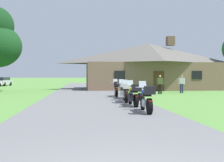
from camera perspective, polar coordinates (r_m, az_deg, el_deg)
The scene contains 11 objects.
ground_plane at distance 23.44m, azimuth -4.77°, elevation -2.85°, with size 500.00×500.00×0.00m, color #56893D.
asphalt_driveway at distance 21.44m, azimuth -4.63°, elevation -3.13°, with size 6.40×80.00×0.06m, color slate.
motorcycle_blue_nearest_to_camera at distance 11.70m, azimuth 7.11°, elevation -3.70°, with size 0.66×2.08×1.30m.
motorcycle_yellow_second_in_row at distance 14.09m, azimuth 4.53°, elevation -2.94°, with size 0.73×2.08×1.30m.
motorcycle_blue_third_in_row at distance 16.24m, azimuth 2.86°, elevation -2.42°, with size 0.81×2.08×1.30m.
motorcycle_white_fourth_in_row at distance 18.65m, azimuth 2.27°, elevation -1.94°, with size 0.66×2.08×1.30m.
motorcycle_red_farthest_in_row at distance 20.62m, azimuth 0.86°, elevation -1.66°, with size 0.66×2.08×1.30m.
stone_lodge at distance 34.01m, azimuth 7.56°, elevation 3.13°, with size 15.85×9.41×6.42m.
bystander_white_shirt_near_lodge at distance 26.49m, azimuth 14.09°, elevation -0.38°, with size 0.53×0.32×1.69m.
bystander_olive_shirt_beside_signpost at distance 24.82m, azimuth 9.82°, elevation -0.50°, with size 0.52×0.33×1.67m.
parked_silver_suv_far_left at distance 48.15m, azimuth -21.63°, elevation -0.01°, with size 2.19×4.73×1.40m.
Camera 1 is at (-0.59, -3.38, 1.58)m, focal length 44.55 mm.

